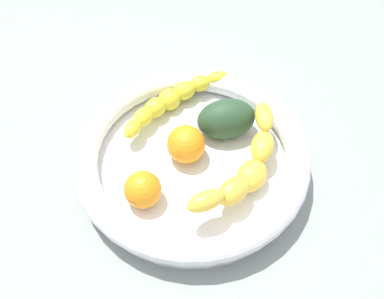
{
  "coord_description": "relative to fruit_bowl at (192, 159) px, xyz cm",
  "views": [
    {
      "loc": [
        39.55,
        10.94,
        61.92
      ],
      "look_at": [
        0.0,
        0.0,
        8.23
      ],
      "focal_mm": 44.16,
      "sensor_mm": 36.0,
      "label": 1
    }
  ],
  "objects": [
    {
      "name": "kitchen_counter",
      "position": [
        0.0,
        0.0,
        -4.44
      ],
      "size": [
        120.0,
        120.0,
        3.0
      ],
      "primitive_type": "cube",
      "color": "gray",
      "rests_on": "ground"
    },
    {
      "name": "fruit_bowl",
      "position": [
        0.0,
        0.0,
        0.0
      ],
      "size": [
        34.28,
        34.28,
        5.68
      ],
      "color": "white",
      "rests_on": "kitchen_counter"
    },
    {
      "name": "banana_draped_left",
      "position": [
        1.26,
        8.15,
        2.69
      ],
      "size": [
        21.77,
        10.34,
        6.21
      ],
      "color": "yellow",
      "rests_on": "fruit_bowl"
    },
    {
      "name": "banana_draped_right",
      "position": [
        -9.27,
        -5.88,
        1.5
      ],
      "size": [
        17.62,
        13.19,
        3.87
      ],
      "color": "yellow",
      "rests_on": "fruit_bowl"
    },
    {
      "name": "orange_front",
      "position": [
        8.07,
        -4.71,
        1.91
      ],
      "size": [
        5.22,
        5.22,
        5.22
      ],
      "primitive_type": "sphere",
      "color": "orange",
      "rests_on": "fruit_bowl"
    },
    {
      "name": "orange_mid_left",
      "position": [
        -0.82,
        -1.14,
        2.12
      ],
      "size": [
        5.65,
        5.65,
        5.65
      ],
      "primitive_type": "sphere",
      "color": "orange",
      "rests_on": "fruit_bowl"
    },
    {
      "name": "avocado_dark",
      "position": [
        -6.98,
        3.42,
        2.23
      ],
      "size": [
        9.27,
        10.6,
        6.47
      ],
      "primitive_type": "ellipsoid",
      "rotation": [
        0.0,
        0.0,
        2.04
      ],
      "color": "#28462B",
      "rests_on": "fruit_bowl"
    }
  ]
}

